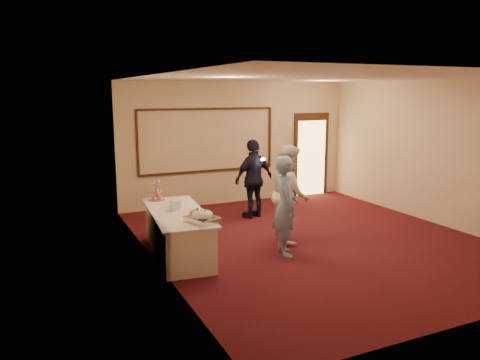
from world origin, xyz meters
The scene contains 14 objects.
floor centered at (0.00, 0.00, 0.00)m, with size 7.00×7.00×0.00m, color black.
room_walls centered at (0.00, 0.00, 2.03)m, with size 6.04×7.04×3.02m.
wall_molding centered at (-0.80, 3.47, 1.60)m, with size 3.45×0.04×1.55m.
doorway centered at (2.15, 3.45, 1.08)m, with size 1.05×0.07×2.20m.
buffet_table centered at (-2.56, 0.27, 0.39)m, with size 1.12×2.36×0.77m.
pavlova_tray centered at (-2.39, -0.50, 0.86)m, with size 0.52×0.59×0.20m.
cupcake_stand centered at (-2.66, 1.23, 0.92)m, with size 0.28×0.28×0.41m.
plate_stack_a centered at (-2.56, 0.39, 0.85)m, with size 0.20×0.20×0.17m.
plate_stack_b centered at (-2.48, 0.66, 0.85)m, with size 0.18×0.18×0.15m.
tart centered at (-2.32, -0.04, 0.80)m, with size 0.26×0.26×0.05m.
man centered at (-0.89, -0.44, 0.85)m, with size 0.62×0.41×1.71m, color #769CC7.
woman centered at (-0.43, 0.21, 0.90)m, with size 0.88×0.68×1.80m, color beige.
guest centered at (-0.30, 1.96, 0.87)m, with size 1.02×0.42×1.74m, color black.
camera_flash centered at (-0.21, 1.69, 1.33)m, with size 0.07×0.04×0.05m, color white.
Camera 1 is at (-4.77, -7.10, 2.74)m, focal length 35.00 mm.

